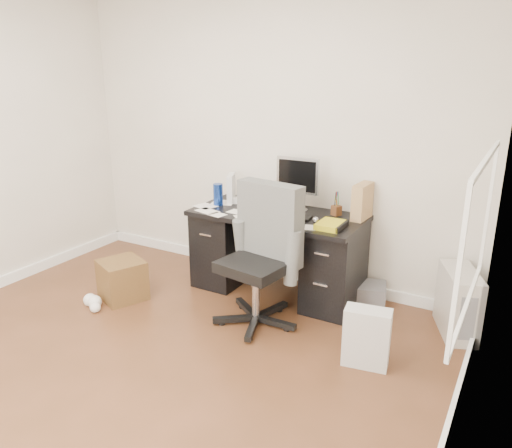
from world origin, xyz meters
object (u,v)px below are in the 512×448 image
Objects in this scene: lcd_monitor at (298,184)px; wicker_basket at (122,280)px; keyboard at (287,216)px; office_chair at (256,258)px; pc_tower at (458,302)px; desk at (277,251)px.

wicker_basket is (-1.25, -0.92, -0.82)m from lcd_monitor.
lcd_monitor is 1.39× the size of wicker_basket.
keyboard is 0.37× the size of office_chair.
lcd_monitor is 0.96× the size of pc_tower.
keyboard is 1.18× the size of wicker_basket.
lcd_monitor is at bearing 98.38° from office_chair.
lcd_monitor is 0.44× the size of office_chair.
office_chair reaches higher than wicker_basket.
desk is 3.62× the size of keyboard.
keyboard is 1.56m from wicker_basket.
office_chair reaches higher than desk.
keyboard is at bearing 97.98° from office_chair.
wicker_basket is (-1.24, -0.20, -0.38)m from office_chair.
desk is 1.54m from pc_tower.
keyboard reaches higher than wicker_basket.
keyboard is 1.51m from pc_tower.
pc_tower is at bearing -5.76° from lcd_monitor.
pc_tower reaches higher than wicker_basket.
pc_tower is (1.42, 0.63, -0.31)m from office_chair.
office_chair is at bearing 9.07° from wicker_basket.
pc_tower is at bearing 32.77° from office_chair.
lcd_monitor is 1.75m from wicker_basket.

